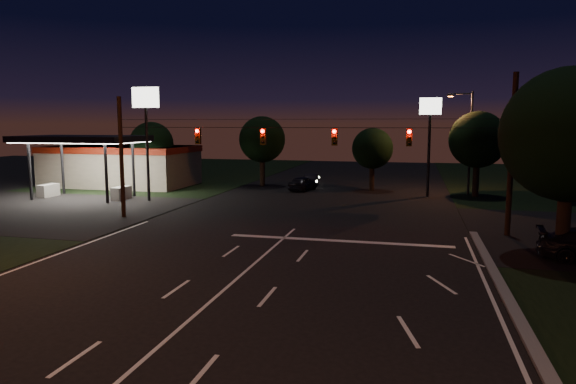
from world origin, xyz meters
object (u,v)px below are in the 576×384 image
(tree_right_near, at_px, (569,136))
(car_oncoming_b, at_px, (311,180))
(utility_pole_right, at_px, (507,236))
(car_oncoming_a, at_px, (303,183))

(tree_right_near, distance_m, car_oncoming_b, 30.40)
(utility_pole_right, xyz_separation_m, car_oncoming_b, (-15.22, 20.03, 0.62))
(utility_pole_right, distance_m, tree_right_near, 7.61)
(car_oncoming_b, bearing_deg, car_oncoming_a, 83.30)
(car_oncoming_a, relative_size, car_oncoming_b, 1.07)
(car_oncoming_b, bearing_deg, utility_pole_right, 121.89)
(car_oncoming_a, distance_m, car_oncoming_b, 3.49)
(tree_right_near, height_order, car_oncoming_b, tree_right_near)
(utility_pole_right, bearing_deg, car_oncoming_a, 132.77)
(tree_right_near, bearing_deg, utility_pole_right, 107.53)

